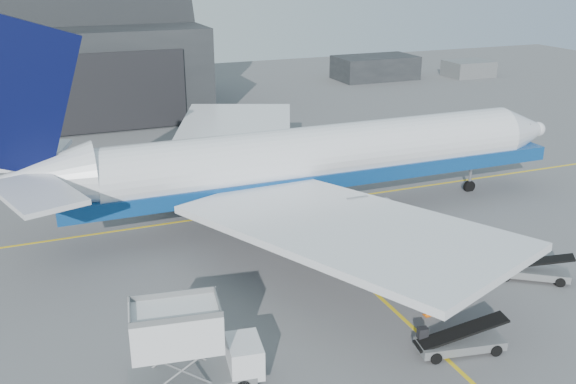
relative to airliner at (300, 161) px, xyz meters
name	(u,v)px	position (x,y,z in m)	size (l,w,h in m)	color
ground	(406,321)	(-0.47, -17.33, -4.88)	(200.00, 200.00, 0.00)	#565659
taxi_lines	(318,239)	(-0.47, -4.66, -4.87)	(80.00, 42.12, 0.02)	yellow
distant_bldg_a	(375,79)	(37.53, 54.67, -4.88)	(14.00, 8.00, 4.00)	black
distant_bldg_b	(468,76)	(54.53, 50.67, -4.88)	(8.00, 6.00, 2.80)	slate
airliner	(300,161)	(0.00, 0.00, 0.00)	(49.67, 48.17, 17.43)	white
catering_truck	(189,348)	(-13.72, -18.65, -2.59)	(6.84, 3.30, 4.52)	slate
pushback_tug	(442,240)	(7.39, -9.45, -4.23)	(3.77, 2.25, 1.73)	black
belt_loader_a	(459,342)	(0.53, -21.01, -4.28)	(5.19, 2.48, 1.94)	slate
belt_loader_b	(531,270)	(10.11, -15.73, -4.29)	(4.77, 4.00, 1.91)	slate
traffic_cone	(428,311)	(1.06, -17.22, -4.60)	(0.41, 0.41, 0.59)	#DA5906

